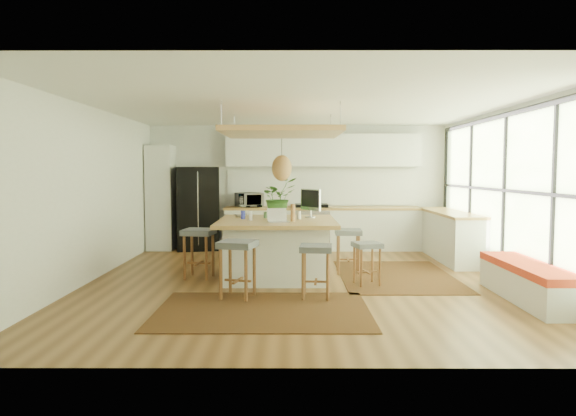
{
  "coord_description": "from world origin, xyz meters",
  "views": [
    {
      "loc": [
        -0.18,
        -7.79,
        1.71
      ],
      "look_at": [
        -0.2,
        0.5,
        1.1
      ],
      "focal_mm": 31.78,
      "sensor_mm": 36.0,
      "label": 1
    }
  ],
  "objects_px": {
    "stool_right_back": "(348,252)",
    "stool_left_side": "(199,256)",
    "island_plant": "(278,201)",
    "island": "(277,248)",
    "stool_near_left": "(238,272)",
    "stool_near_right": "(316,272)",
    "stool_right_front": "(367,262)",
    "laptop": "(278,214)",
    "monitor": "(311,202)",
    "microwave": "(249,198)",
    "fridge": "(198,207)"
  },
  "relations": [
    {
      "from": "stool_right_back",
      "to": "stool_left_side",
      "type": "height_order",
      "value": "stool_left_side"
    },
    {
      "from": "stool_near_left",
      "to": "stool_near_right",
      "type": "relative_size",
      "value": 1.08
    },
    {
      "from": "stool_near_right",
      "to": "island_plant",
      "type": "bearing_deg",
      "value": 105.64
    },
    {
      "from": "island",
      "to": "stool_left_side",
      "type": "distance_m",
      "value": 1.25
    },
    {
      "from": "stool_near_left",
      "to": "stool_near_right",
      "type": "distance_m",
      "value": 1.05
    },
    {
      "from": "monitor",
      "to": "laptop",
      "type": "bearing_deg",
      "value": -67.37
    },
    {
      "from": "laptop",
      "to": "microwave",
      "type": "xyz_separation_m",
      "value": [
        -0.71,
        3.36,
        0.06
      ]
    },
    {
      "from": "monitor",
      "to": "island_plant",
      "type": "height_order",
      "value": "island_plant"
    },
    {
      "from": "stool_right_front",
      "to": "laptop",
      "type": "distance_m",
      "value": 1.5
    },
    {
      "from": "stool_right_front",
      "to": "monitor",
      "type": "bearing_deg",
      "value": 130.63
    },
    {
      "from": "laptop",
      "to": "monitor",
      "type": "bearing_deg",
      "value": 42.99
    },
    {
      "from": "stool_right_back",
      "to": "laptop",
      "type": "height_order",
      "value": "laptop"
    },
    {
      "from": "island_plant",
      "to": "monitor",
      "type": "bearing_deg",
      "value": -24.79
    },
    {
      "from": "stool_right_front",
      "to": "stool_right_back",
      "type": "distance_m",
      "value": 0.94
    },
    {
      "from": "monitor",
      "to": "stool_right_front",
      "type": "bearing_deg",
      "value": 5.94
    },
    {
      "from": "monitor",
      "to": "microwave",
      "type": "bearing_deg",
      "value": 170.99
    },
    {
      "from": "laptop",
      "to": "island_plant",
      "type": "bearing_deg",
      "value": 77.11
    },
    {
      "from": "laptop",
      "to": "monitor",
      "type": "xyz_separation_m",
      "value": [
        0.52,
        0.81,
        0.14
      ]
    },
    {
      "from": "fridge",
      "to": "stool_near_left",
      "type": "height_order",
      "value": "fridge"
    },
    {
      "from": "stool_near_right",
      "to": "stool_right_front",
      "type": "bearing_deg",
      "value": 43.62
    },
    {
      "from": "stool_near_right",
      "to": "monitor",
      "type": "relative_size",
      "value": 1.37
    },
    {
      "from": "island",
      "to": "island_plant",
      "type": "distance_m",
      "value": 0.95
    },
    {
      "from": "fridge",
      "to": "stool_right_back",
      "type": "relative_size",
      "value": 2.45
    },
    {
      "from": "island_plant",
      "to": "island",
      "type": "bearing_deg",
      "value": -90.56
    },
    {
      "from": "stool_near_left",
      "to": "stool_right_back",
      "type": "xyz_separation_m",
      "value": [
        1.67,
        1.71,
        0.0
      ]
    },
    {
      "from": "island_plant",
      "to": "stool_right_front",
      "type": "bearing_deg",
      "value": -41.39
    },
    {
      "from": "stool_right_back",
      "to": "laptop",
      "type": "relative_size",
      "value": 2.28
    },
    {
      "from": "island",
      "to": "monitor",
      "type": "height_order",
      "value": "monitor"
    },
    {
      "from": "stool_near_right",
      "to": "microwave",
      "type": "distance_m",
      "value": 4.49
    },
    {
      "from": "monitor",
      "to": "stool_near_right",
      "type": "bearing_deg",
      "value": -34.62
    },
    {
      "from": "stool_right_front",
      "to": "stool_right_back",
      "type": "relative_size",
      "value": 0.88
    },
    {
      "from": "fridge",
      "to": "microwave",
      "type": "height_order",
      "value": "fridge"
    },
    {
      "from": "stool_near_left",
      "to": "island_plant",
      "type": "xyz_separation_m",
      "value": [
        0.5,
        1.97,
        0.83
      ]
    },
    {
      "from": "stool_right_front",
      "to": "stool_left_side",
      "type": "xyz_separation_m",
      "value": [
        -2.6,
        0.5,
        0.0
      ]
    },
    {
      "from": "stool_right_back",
      "to": "island_plant",
      "type": "bearing_deg",
      "value": 167.39
    },
    {
      "from": "microwave",
      "to": "island",
      "type": "bearing_deg",
      "value": -97.22
    },
    {
      "from": "stool_near_left",
      "to": "stool_left_side",
      "type": "distance_m",
      "value": 1.49
    },
    {
      "from": "fridge",
      "to": "microwave",
      "type": "distance_m",
      "value": 1.13
    },
    {
      "from": "stool_right_back",
      "to": "microwave",
      "type": "bearing_deg",
      "value": 125.92
    },
    {
      "from": "stool_left_side",
      "to": "monitor",
      "type": "height_order",
      "value": "monitor"
    },
    {
      "from": "island",
      "to": "island_plant",
      "type": "relative_size",
      "value": 2.79
    },
    {
      "from": "stool_near_left",
      "to": "stool_right_back",
      "type": "distance_m",
      "value": 2.39
    },
    {
      "from": "stool_right_back",
      "to": "stool_left_side",
      "type": "relative_size",
      "value": 0.93
    },
    {
      "from": "stool_near_right",
      "to": "laptop",
      "type": "height_order",
      "value": "laptop"
    },
    {
      "from": "island",
      "to": "monitor",
      "type": "bearing_deg",
      "value": 33.35
    },
    {
      "from": "stool_right_back",
      "to": "microwave",
      "type": "height_order",
      "value": "microwave"
    },
    {
      "from": "fridge",
      "to": "monitor",
      "type": "height_order",
      "value": "fridge"
    },
    {
      "from": "stool_right_back",
      "to": "monitor",
      "type": "bearing_deg",
      "value": 178.99
    },
    {
      "from": "stool_near_left",
      "to": "island_plant",
      "type": "relative_size",
      "value": 1.17
    },
    {
      "from": "stool_left_side",
      "to": "island_plant",
      "type": "relative_size",
      "value": 1.18
    }
  ]
}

